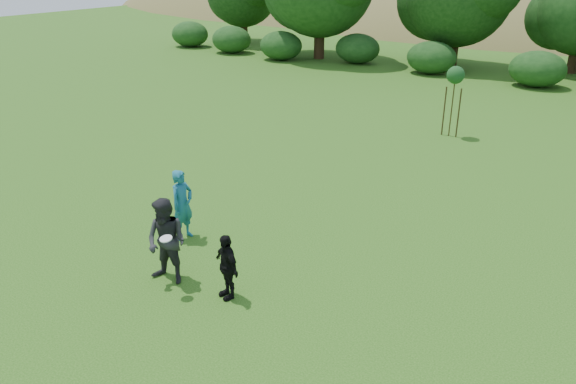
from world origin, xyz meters
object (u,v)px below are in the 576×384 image
object	(u,v)px
player_grey	(167,242)
player_black	(227,266)
player_teal	(182,205)
sapling	(455,77)

from	to	relation	value
player_grey	player_black	bearing A→B (deg)	2.23
player_teal	player_black	bearing A→B (deg)	-118.91
player_teal	player_black	xyz separation A→B (m)	(2.69, -1.54, -0.19)
player_teal	player_grey	size ratio (longest dim) A/B	0.94
player_grey	player_black	distance (m)	1.54
player_black	player_teal	bearing A→B (deg)	173.65
player_grey	sapling	distance (m)	14.58
player_teal	sapling	size ratio (longest dim) A/B	0.66
player_teal	player_black	size ratio (longest dim) A/B	1.26
player_teal	player_grey	world-z (taller)	player_grey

